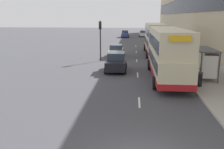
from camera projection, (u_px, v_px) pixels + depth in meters
pavement at (171, 45)px, 45.99m from camera, size 5.00×93.00×0.14m
lane_mark_1 at (139, 102)px, 15.79m from camera, size 0.12×2.00×0.01m
lane_mark_2 at (138, 75)px, 23.16m from camera, size 0.12×2.00×0.01m
lane_mark_3 at (137, 61)px, 30.53m from camera, size 0.12×2.00×0.01m
lane_mark_4 at (136, 52)px, 37.90m from camera, size 0.12×2.00×0.01m
lane_mark_5 at (136, 46)px, 45.28m from camera, size 0.12×2.00×0.01m
bus_shelter at (207, 58)px, 21.08m from camera, size 1.60×4.20×2.48m
double_decker_bus_near at (168, 53)px, 21.21m from camera, size 2.85×10.86×4.30m
double_decker_bus_ahead at (156, 38)px, 35.10m from camera, size 2.85×11.11×4.30m
car_0 at (143, 34)px, 65.80m from camera, size 1.92×4.13×1.67m
car_1 at (125, 34)px, 64.02m from camera, size 1.91×4.51×1.81m
car_2 at (116, 51)px, 33.00m from camera, size 2.00×4.35×1.65m
car_3 at (116, 62)px, 24.54m from camera, size 2.06×3.98×1.85m
pedestrian_at_shelter at (207, 60)px, 24.91m from camera, size 0.37×0.37×1.84m
pedestrian_1 at (217, 66)px, 22.44m from camera, size 0.31×0.31×1.59m
pedestrian_2 at (217, 63)px, 23.34m from camera, size 0.34×0.34×1.69m
litter_bin at (199, 79)px, 18.91m from camera, size 0.55×0.55×1.05m
traffic_light_far_kerb at (100, 34)px, 29.60m from camera, size 0.30×0.32×4.80m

